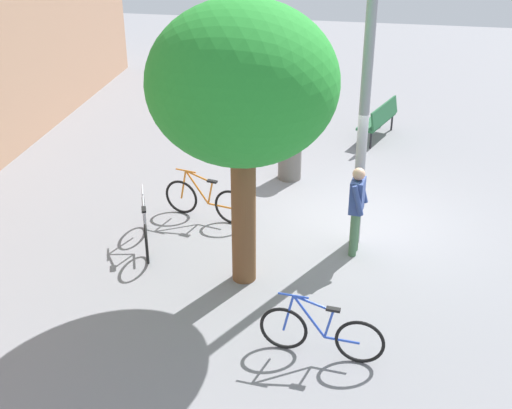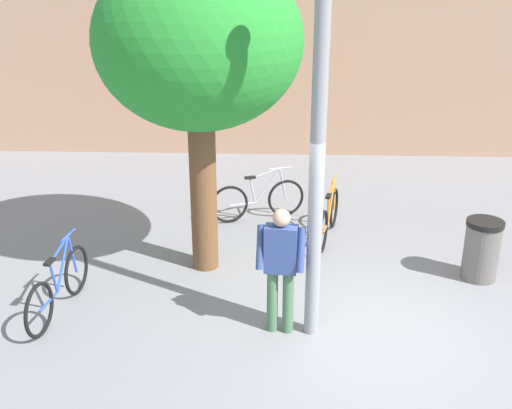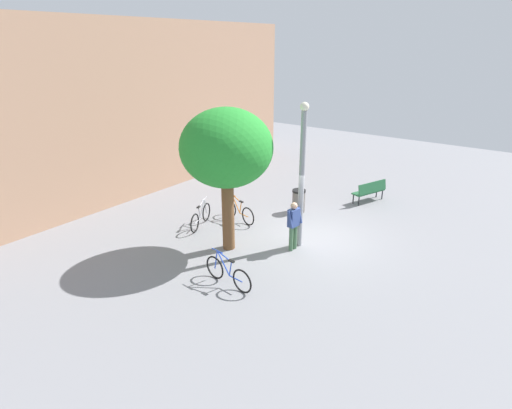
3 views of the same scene
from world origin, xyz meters
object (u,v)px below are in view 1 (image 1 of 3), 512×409
bicycle_orange (206,201)px  bicycle_silver (145,227)px  park_bench (380,118)px  trash_bin (290,158)px  lamppost (364,110)px  person_by_lamppost (357,205)px  bicycle_blue (321,333)px  plaza_tree (242,85)px

bicycle_orange → bicycle_silver: bearing=146.6°
bicycle_silver → bicycle_orange: size_ratio=0.97×
bicycle_orange → park_bench: bearing=-33.7°
bicycle_orange → trash_bin: bicycle_orange is taller
lamppost → bicycle_orange: (0.42, 2.94, -2.18)m
person_by_lamppost → bicycle_blue: (-2.95, 0.33, -0.58)m
trash_bin → plaza_tree: bearing=177.0°
plaza_tree → bicycle_orange: plaza_tree is taller
lamppost → plaza_tree: lamppost is taller
bicycle_blue → bicycle_silver: bearing=53.6°
park_bench → lamppost: bearing=176.5°
lamppost → person_by_lamppost: size_ratio=2.86×
park_bench → bicycle_blue: size_ratio=0.92×
plaza_tree → bicycle_blue: 3.78m
person_by_lamppost → bicycle_blue: bearing=173.6°
lamppost → bicycle_blue: (-3.35, 0.33, -2.18)m
park_bench → bicycle_blue: bearing=175.6°
lamppost → person_by_lamppost: (-0.40, 0.00, -1.60)m
lamppost → bicycle_silver: (-0.82, 3.76, -2.18)m
park_bench → bicycle_orange: bicycle_orange is taller
lamppost → trash_bin: lamppost is taller
person_by_lamppost → trash_bin: 3.40m
bicycle_blue → trash_bin: bearing=11.8°
plaza_tree → bicycle_silver: bearing=69.3°
person_by_lamppost → park_bench: (5.72, -0.33, -0.42)m
park_bench → trash_bin: trash_bin is taller
park_bench → trash_bin: 3.34m
bicycle_orange → person_by_lamppost: bearing=-105.6°
person_by_lamppost → bicycle_silver: (-0.42, 3.76, -0.58)m
bicycle_blue → park_bench: bearing=-4.4°
person_by_lamppost → bicycle_silver: bearing=96.4°
plaza_tree → bicycle_silver: plaza_tree is taller
bicycle_silver → bicycle_orange: (1.24, -0.82, 0.00)m
lamppost → bicycle_blue: size_ratio=2.65×
bicycle_silver → bicycle_orange: bearing=-33.4°
lamppost → park_bench: lamppost is taller
lamppost → bicycle_blue: lamppost is taller
bicycle_orange → bicycle_blue: bearing=-145.3°
person_by_lamppost → plaza_tree: size_ratio=0.36×
bicycle_blue → plaza_tree: bearing=39.2°
park_bench → plaza_tree: size_ratio=0.36×
person_by_lamppost → lamppost: bearing=-0.1°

